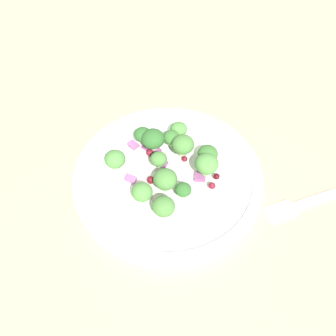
{
  "coord_description": "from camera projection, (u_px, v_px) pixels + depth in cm",
  "views": [
    {
      "loc": [
        -30.12,
        6.43,
        42.25
      ],
      "look_at": [
        -0.54,
        1.19,
        2.7
      ],
      "focal_mm": 43.91,
      "sensor_mm": 36.0,
      "label": 1
    }
  ],
  "objects": [
    {
      "name": "cranberry_4",
      "position": [
        180.0,
        187.0,
        0.49
      ],
      "size": [
        0.99,
        0.99,
        0.99
      ],
      "primitive_type": "sphere",
      "color": "#4C0A14",
      "rests_on": "plate"
    },
    {
      "name": "broccoli_floret_4",
      "position": [
        183.0,
        145.0,
        0.51
      ],
      "size": [
        2.82,
        2.82,
        2.86
      ],
      "color": "#ADD18E",
      "rests_on": "plate"
    },
    {
      "name": "cranberry_3",
      "position": [
        217.0,
        176.0,
        0.5
      ],
      "size": [
        0.77,
        0.77,
        0.77
      ],
      "primitive_type": "sphere",
      "color": "#4C0A14",
      "rests_on": "plate"
    },
    {
      "name": "cranberry_1",
      "position": [
        212.0,
        186.0,
        0.49
      ],
      "size": [
        0.84,
        0.84,
        0.84
      ],
      "primitive_type": "sphere",
      "color": "maroon",
      "rests_on": "plate"
    },
    {
      "name": "broccoli_floret_8",
      "position": [
        180.0,
        190.0,
        0.48
      ],
      "size": [
        1.92,
        1.92,
        1.94
      ],
      "color": "#9EC684",
      "rests_on": "plate"
    },
    {
      "name": "cranberry_2",
      "position": [
        151.0,
        180.0,
        0.49
      ],
      "size": [
        0.95,
        0.95,
        0.95
      ],
      "primitive_type": "sphere",
      "color": "maroon",
      "rests_on": "plate"
    },
    {
      "name": "onion_bit_4",
      "position": [
        200.0,
        177.0,
        0.5
      ],
      "size": [
        1.67,
        1.68,
        0.44
      ],
      "primitive_type": "cube",
      "rotation": [
        0.0,
        0.0,
        2.86
      ],
      "color": "#934C84",
      "rests_on": "plate"
    },
    {
      "name": "broccoli_floret_2",
      "position": [
        115.0,
        159.0,
        0.49
      ],
      "size": [
        2.56,
        2.56,
        2.59
      ],
      "color": "#9EC684",
      "rests_on": "plate"
    },
    {
      "name": "broccoli_floret_3",
      "position": [
        153.0,
        139.0,
        0.52
      ],
      "size": [
        2.95,
        2.95,
        2.98
      ],
      "color": "#ADD18E",
      "rests_on": "plate"
    },
    {
      "name": "broccoli_floret_6",
      "position": [
        159.0,
        159.0,
        0.5
      ],
      "size": [
        2.07,
        2.07,
        2.1
      ],
      "color": "#9EC684",
      "rests_on": "plate"
    },
    {
      "name": "onion_bit_1",
      "position": [
        131.0,
        179.0,
        0.5
      ],
      "size": [
        1.45,
        1.58,
        0.44
      ],
      "primitive_type": "cube",
      "rotation": [
        0.0,
        0.0,
        2.54
      ],
      "color": "#A35B93",
      "rests_on": "plate"
    },
    {
      "name": "broccoli_floret_1",
      "position": [
        143.0,
        135.0,
        0.52
      ],
      "size": [
        2.19,
        2.19,
        2.22
      ],
      "color": "#8EB77A",
      "rests_on": "plate"
    },
    {
      "name": "fork",
      "position": [
        326.0,
        196.0,
        0.5
      ],
      "size": [
        5.03,
        18.63,
        0.5
      ],
      "color": "silver",
      "rests_on": "ground_plane"
    },
    {
      "name": "broccoli_floret_11",
      "position": [
        207.0,
        164.0,
        0.49
      ],
      "size": [
        2.85,
        2.85,
        2.89
      ],
      "color": "#8EB77A",
      "rests_on": "plate"
    },
    {
      "name": "broccoli_floret_5",
      "position": [
        208.0,
        154.0,
        0.51
      ],
      "size": [
        2.52,
        2.52,
        2.56
      ],
      "color": "#ADD18E",
      "rests_on": "plate"
    },
    {
      "name": "onion_bit_0",
      "position": [
        157.0,
        151.0,
        0.53
      ],
      "size": [
        1.31,
        1.33,
        0.31
      ],
      "primitive_type": "cube",
      "rotation": [
        0.0,
        0.0,
        0.63
      ],
      "color": "#934C84",
      "rests_on": "plate"
    },
    {
      "name": "cranberry_0",
      "position": [
        185.0,
        159.0,
        0.52
      ],
      "size": [
        0.74,
        0.74,
        0.74
      ],
      "primitive_type": "sphere",
      "color": "maroon",
      "rests_on": "plate"
    },
    {
      "name": "broccoli_floret_0",
      "position": [
        179.0,
        129.0,
        0.53
      ],
      "size": [
        2.24,
        2.24,
        2.27
      ],
      "color": "#9EC684",
      "rests_on": "plate"
    },
    {
      "name": "broccoli_floret_12",
      "position": [
        165.0,
        180.0,
        0.48
      ],
      "size": [
        2.86,
        2.86,
        2.9
      ],
      "color": "#9EC684",
      "rests_on": "plate"
    },
    {
      "name": "plate",
      "position": [
        168.0,
        177.0,
        0.51
      ],
      "size": [
        23.64,
        23.64,
        1.7
      ],
      "color": "white",
      "rests_on": "ground_plane"
    },
    {
      "name": "onion_bit_5",
      "position": [
        133.0,
        145.0,
        0.53
      ],
      "size": [
        1.7,
        1.6,
        0.41
      ],
      "primitive_type": "cube",
      "rotation": [
        0.0,
        0.0,
        0.59
      ],
      "color": "#A35B93",
      "rests_on": "plate"
    },
    {
      "name": "cranberry_5",
      "position": [
        150.0,
        153.0,
        0.52
      ],
      "size": [
        0.94,
        0.94,
        0.94
      ],
      "primitive_type": "sphere",
      "color": "maroon",
      "rests_on": "plate"
    },
    {
      "name": "cranberry_6",
      "position": [
        149.0,
        194.0,
        0.48
      ],
      "size": [
        0.74,
        0.74,
        0.74
      ],
      "primitive_type": "sphere",
      "color": "maroon",
      "rests_on": "plate"
    },
    {
      "name": "onion_bit_2",
      "position": [
        148.0,
        146.0,
        0.53
      ],
      "size": [
        1.76,
        1.71,
        0.34
      ],
      "primitive_type": "cube",
      "rotation": [
        0.0,
        0.0,
        2.51
      ],
      "color": "#843D75",
      "rests_on": "plate"
    },
    {
      "name": "broccoli_floret_9",
      "position": [
        142.0,
        192.0,
        0.47
      ],
      "size": [
        2.46,
        2.46,
        2.49
      ],
      "color": "#8EB77A",
      "rests_on": "plate"
    },
    {
      "name": "ground_plane",
      "position": [
        176.0,
        181.0,
        0.53
      ],
      "size": [
        180.0,
        180.0,
        2.0
      ],
      "primitive_type": "cube",
      "color": "tan"
    },
    {
      "name": "dressing_pool",
      "position": [
        168.0,
        175.0,
        0.51
      ],
      "size": [
        13.71,
        13.71,
        0.2
      ],
      "primitive_type": "cylinder",
      "color": "white",
      "rests_on": "plate"
    },
    {
      "name": "broccoli_floret_10",
      "position": [
        173.0,
        137.0,
        0.52
      ],
      "size": [
        2.12,
        2.12,
        2.14
      ],
      "color": "#9EC684",
      "rests_on": "plate"
    },
    {
      "name": "onion_bit_3",
      "position": [
        163.0,
        163.0,
        0.51
      ],
      "size": [
        1.31,
        1.35,
        0.54
      ],
      "primitive_type": "cube",
      "rotation": [
        0.0,
        0.0,
        0.9
      ],
      "color": "#934C84",
      "rests_on": "plate"
    },
    {
      "name": "broccoli_floret_7",
      "position": [
        164.0,
        207.0,
        0.46
      ],
      "size": [
        2.59,
        2.59,
        2.63
      ],
      "color": "#8EB77A",
      "rests_on": "plate"
    }
  ]
}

